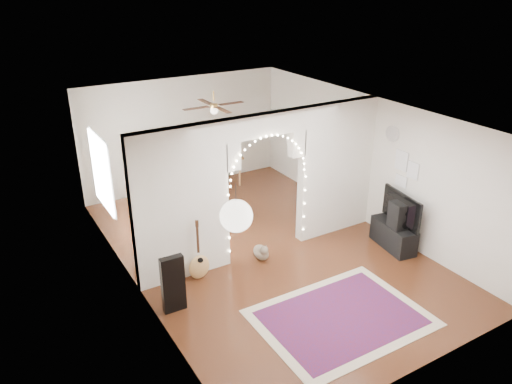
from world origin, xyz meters
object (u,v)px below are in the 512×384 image
floor_speaker (400,227)px  dining_table (215,161)px  acoustic_guitar (199,258)px  media_console (393,236)px  bookcase (173,162)px  dining_chair_left (162,200)px  dining_chair_right (208,213)px

floor_speaker → dining_table: bearing=119.2°
acoustic_guitar → media_console: acoustic_guitar is taller
bookcase → dining_chair_left: (-0.65, -0.89, -0.49)m
acoustic_guitar → dining_chair_right: bearing=84.5°
floor_speaker → media_console: floor_speaker is taller
floor_speaker → bookcase: size_ratio=0.67×
dining_table → dining_chair_left: (-1.62, -0.62, -0.41)m
media_console → dining_chair_left: (-3.25, 3.80, 0.02)m
dining_table → dining_chair_right: size_ratio=2.13×
acoustic_guitar → bookcase: 3.92m
media_console → dining_chair_left: bearing=139.5°
acoustic_guitar → dining_chair_left: bearing=106.0°
bookcase → dining_chair_right: 2.05m
media_console → dining_chair_right: dining_chair_right is taller
bookcase → dining_chair_right: bearing=-108.2°
floor_speaker → dining_chair_right: (-2.67, 2.81, -0.22)m
bookcase → dining_table: 1.01m
dining_table → dining_chair_right: (-1.04, -1.73, -0.40)m
media_console → dining_table: bearing=119.2°
floor_speaker → dining_table: size_ratio=0.77×
dining_chair_right → media_console: bearing=-55.8°
bookcase → dining_chair_left: size_ratio=2.57×
dining_chair_left → dining_chair_right: (0.58, -1.11, 0.01)m
acoustic_guitar → media_console: bearing=10.4°
floor_speaker → bookcase: bookcase is taller
dining_table → dining_chair_left: size_ratio=2.24×
bookcase → dining_chair_left: bearing=-142.5°
acoustic_guitar → bookcase: size_ratio=0.64×
media_console → bookcase: size_ratio=0.66×
acoustic_guitar → floor_speaker: (3.69, -1.06, 0.08)m
media_console → dining_table: 4.73m
media_console → dining_table: (-1.63, 4.42, 0.43)m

